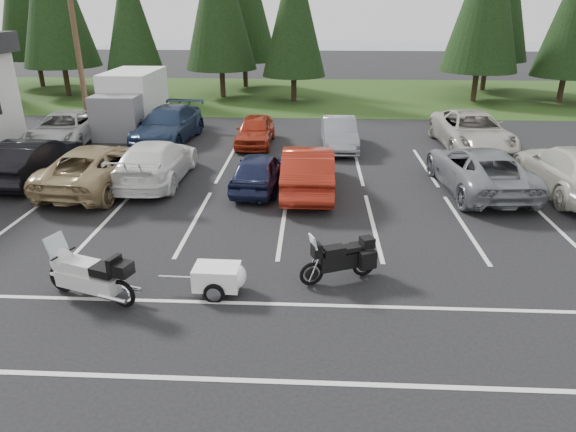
# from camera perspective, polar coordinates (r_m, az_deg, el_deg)

# --- Properties ---
(ground) EXTENTS (120.00, 120.00, 0.00)m
(ground) POSITION_cam_1_polar(r_m,az_deg,el_deg) (14.62, -2.73, -2.31)
(ground) COLOR black
(ground) RESTS_ON ground
(grass_strip) EXTENTS (80.00, 16.00, 0.01)m
(grass_strip) POSITION_cam_1_polar(r_m,az_deg,el_deg) (37.71, 0.80, 13.32)
(grass_strip) COLOR #233C13
(grass_strip) RESTS_ON ground
(lake_water) EXTENTS (70.00, 50.00, 0.02)m
(lake_water) POSITION_cam_1_polar(r_m,az_deg,el_deg) (68.50, 5.33, 17.49)
(lake_water) COLOR slate
(lake_water) RESTS_ON ground
(utility_pole) EXTENTS (1.60, 0.26, 9.00)m
(utility_pole) POSITION_cam_1_polar(r_m,az_deg,el_deg) (27.66, -22.54, 18.06)
(utility_pole) COLOR #473321
(utility_pole) RESTS_ON ground
(box_truck) EXTENTS (2.40, 5.60, 2.90)m
(box_truck) POSITION_cam_1_polar(r_m,az_deg,el_deg) (27.73, -17.28, 11.93)
(box_truck) COLOR silver
(box_truck) RESTS_ON ground
(stall_markings) EXTENTS (32.00, 16.00, 0.01)m
(stall_markings) POSITION_cam_1_polar(r_m,az_deg,el_deg) (16.44, -2.08, 0.65)
(stall_markings) COLOR silver
(stall_markings) RESTS_ON ground
(conifer_3) EXTENTS (3.87, 3.87, 9.02)m
(conifer_3) POSITION_cam_1_polar(r_m,az_deg,el_deg) (36.56, -17.15, 20.40)
(conifer_3) COLOR #332316
(conifer_3) RESTS_ON ground
(conifer_5) EXTENTS (4.14, 4.14, 9.63)m
(conifer_5) POSITION_cam_1_polar(r_m,az_deg,el_deg) (34.80, 0.69, 21.84)
(conifer_5) COLOR #332316
(conifer_5) RESTS_ON ground
(car_near_1) EXTENTS (1.84, 4.81, 1.56)m
(car_near_1) POSITION_cam_1_polar(r_m,az_deg,el_deg) (21.28, -26.38, 5.66)
(car_near_1) COLOR black
(car_near_1) RESTS_ON ground
(car_near_2) EXTENTS (3.07, 5.77, 1.55)m
(car_near_2) POSITION_cam_1_polar(r_m,az_deg,el_deg) (19.48, -20.20, 5.20)
(car_near_2) COLOR #9B855A
(car_near_2) RESTS_ON ground
(car_near_3) EXTENTS (2.18, 5.29, 1.53)m
(car_near_3) POSITION_cam_1_polar(r_m,az_deg,el_deg) (19.51, -14.47, 5.90)
(car_near_3) COLOR white
(car_near_3) RESTS_ON ground
(car_near_4) EXTENTS (1.94, 4.05, 1.33)m
(car_near_4) POSITION_cam_1_polar(r_m,az_deg,el_deg) (18.17, -3.22, 5.04)
(car_near_4) COLOR #191F40
(car_near_4) RESTS_ON ground
(car_near_5) EXTENTS (1.72, 4.94, 1.63)m
(car_near_5) POSITION_cam_1_polar(r_m,az_deg,el_deg) (17.85, 2.26, 5.22)
(car_near_5) COLOR maroon
(car_near_5) RESTS_ON ground
(car_near_6) EXTENTS (2.97, 5.72, 1.54)m
(car_near_6) POSITION_cam_1_polar(r_m,az_deg,el_deg) (19.20, 20.46, 4.91)
(car_near_6) COLOR slate
(car_near_6) RESTS_ON ground
(car_near_7) EXTENTS (2.46, 5.81, 1.67)m
(car_near_7) POSITION_cam_1_polar(r_m,az_deg,el_deg) (20.16, 29.03, 4.46)
(car_near_7) COLOR beige
(car_near_7) RESTS_ON ground
(car_far_0) EXTENTS (2.87, 5.42, 1.45)m
(car_far_0) POSITION_cam_1_polar(r_m,az_deg,el_deg) (26.28, -23.55, 8.89)
(car_far_0) COLOR #B9B9B7
(car_far_0) RESTS_ON ground
(car_far_1) EXTENTS (2.75, 5.71, 1.60)m
(car_far_1) POSITION_cam_1_polar(r_m,az_deg,el_deg) (25.17, -13.18, 9.81)
(car_far_1) COLOR #1C2C48
(car_far_1) RESTS_ON ground
(car_far_2) EXTENTS (1.66, 3.98, 1.35)m
(car_far_2) POSITION_cam_1_polar(r_m,az_deg,el_deg) (24.07, -3.67, 9.47)
(car_far_2) COLOR #9E2914
(car_far_2) RESTS_ON ground
(car_far_3) EXTENTS (1.60, 4.23, 1.38)m
(car_far_3) POSITION_cam_1_polar(r_m,az_deg,el_deg) (23.46, 5.71, 9.09)
(car_far_3) COLOR gray
(car_far_3) RESTS_ON ground
(car_far_4) EXTENTS (2.84, 5.95, 1.64)m
(car_far_4) POSITION_cam_1_polar(r_m,az_deg,el_deg) (24.65, 19.79, 8.85)
(car_far_4) COLOR #B5B0A6
(car_far_4) RESTS_ON ground
(touring_motorcycle) EXTENTS (2.74, 1.63, 1.45)m
(touring_motorcycle) POSITION_cam_1_polar(r_m,az_deg,el_deg) (12.15, -21.30, -5.65)
(touring_motorcycle) COLOR silver
(touring_motorcycle) RESTS_ON ground
(cargo_trailer) EXTENTS (1.51, 0.87, 0.69)m
(cargo_trailer) POSITION_cam_1_polar(r_m,az_deg,el_deg) (11.86, -7.87, -6.99)
(cargo_trailer) COLOR white
(cargo_trailer) RESTS_ON ground
(adventure_motorcycle) EXTENTS (2.29, 1.52, 1.32)m
(adventure_motorcycle) POSITION_cam_1_polar(r_m,az_deg,el_deg) (12.16, 5.66, -4.41)
(adventure_motorcycle) COLOR black
(adventure_motorcycle) RESTS_ON ground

